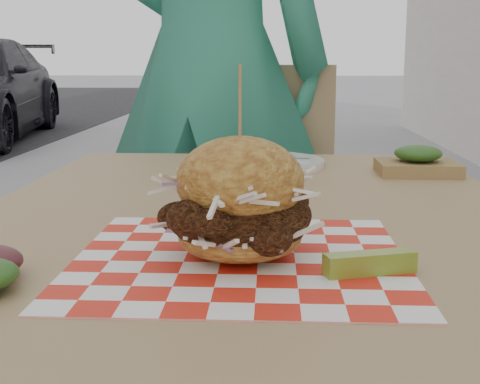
{
  "coord_description": "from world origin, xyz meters",
  "views": [
    {
      "loc": [
        0.09,
        -0.94,
        0.97
      ],
      "look_at": [
        0.05,
        -0.24,
        0.82
      ],
      "focal_mm": 50.0,
      "sensor_mm": 36.0,
      "label": 1
    }
  ],
  "objects": [
    {
      "name": "place_setting",
      "position": [
        0.06,
        0.41,
        0.76
      ],
      "size": [
        0.27,
        0.27,
        0.02
      ],
      "color": "white",
      "rests_on": "patio_table"
    },
    {
      "name": "patio_chair",
      "position": [
        0.07,
        0.92,
        0.55
      ],
      "size": [
        0.43,
        0.44,
        0.95
      ],
      "rotation": [
        0.0,
        0.0,
        -0.03
      ],
      "color": "#A4855B",
      "rests_on": "ground"
    },
    {
      "name": "patio_table",
      "position": [
        0.06,
        -0.01,
        0.67
      ],
      "size": [
        0.8,
        1.2,
        0.75
      ],
      "color": "#A4855B",
      "rests_on": "ground"
    },
    {
      "name": "pickle_spear",
      "position": [
        0.19,
        -0.29,
        0.76
      ],
      "size": [
        0.1,
        0.05,
        0.02
      ],
      "primitive_type": "cube",
      "rotation": [
        0.0,
        0.0,
        0.3
      ],
      "color": "olive",
      "rests_on": "paper_liner"
    },
    {
      "name": "sandwich",
      "position": [
        0.05,
        -0.24,
        0.81
      ],
      "size": [
        0.18,
        0.18,
        0.21
      ],
      "color": "gold",
      "rests_on": "paper_liner"
    },
    {
      "name": "kraft_tray",
      "position": [
        0.37,
        0.33,
        0.77
      ],
      "size": [
        0.15,
        0.12,
        0.06
      ],
      "color": "olive",
      "rests_on": "patio_table"
    },
    {
      "name": "diner",
      "position": [
        -0.09,
        1.0,
        0.96
      ],
      "size": [
        0.79,
        0.61,
        1.92
      ],
      "primitive_type": "imported",
      "rotation": [
        0.0,
        0.0,
        2.9
      ],
      "color": "#318F6F",
      "rests_on": "ground"
    },
    {
      "name": "paper_liner",
      "position": [
        0.05,
        -0.24,
        0.75
      ],
      "size": [
        0.36,
        0.36,
        0.0
      ],
      "primitive_type": "cube",
      "color": "red",
      "rests_on": "patio_table"
    }
  ]
}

